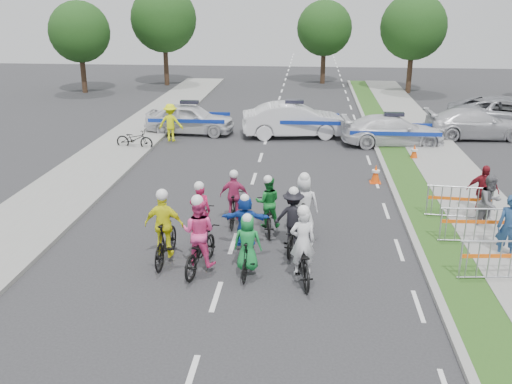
# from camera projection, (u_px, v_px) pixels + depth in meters

# --- Properties ---
(ground) EXTENTS (90.00, 90.00, 0.00)m
(ground) POSITION_uv_depth(u_px,v_px,m) (216.00, 297.00, 13.24)
(ground) COLOR #28282B
(ground) RESTS_ON ground
(curb_right) EXTENTS (0.20, 60.00, 0.12)m
(curb_right) POSITION_uv_depth(u_px,v_px,m) (406.00, 221.00, 17.47)
(curb_right) COLOR gray
(curb_right) RESTS_ON ground
(grass_strip) EXTENTS (1.20, 60.00, 0.11)m
(grass_strip) POSITION_uv_depth(u_px,v_px,m) (430.00, 222.00, 17.41)
(grass_strip) COLOR #274F19
(grass_strip) RESTS_ON ground
(sidewalk_right) EXTENTS (2.40, 60.00, 0.13)m
(sidewalk_right) POSITION_uv_depth(u_px,v_px,m) (491.00, 224.00, 17.25)
(sidewalk_right) COLOR gray
(sidewalk_right) RESTS_ON ground
(sidewalk_left) EXTENTS (3.00, 60.00, 0.13)m
(sidewalk_left) POSITION_uv_depth(u_px,v_px,m) (43.00, 209.00, 18.49)
(sidewalk_left) COLOR gray
(sidewalk_left) RESTS_ON ground
(rider_0) EXTENTS (0.99, 2.03, 1.99)m
(rider_0) POSITION_uv_depth(u_px,v_px,m) (302.00, 255.00, 13.83)
(rider_0) COLOR black
(rider_0) RESTS_ON ground
(rider_1) EXTENTS (0.72, 1.61, 1.66)m
(rider_1) POSITION_uv_depth(u_px,v_px,m) (248.00, 250.00, 14.09)
(rider_1) COLOR black
(rider_1) RESTS_ON ground
(rider_2) EXTENTS (1.04, 2.10, 2.05)m
(rider_2) POSITION_uv_depth(u_px,v_px,m) (199.00, 242.00, 14.30)
(rider_2) COLOR black
(rider_2) RESTS_ON ground
(rider_3) EXTENTS (1.04, 1.97, 2.05)m
(rider_3) POSITION_uv_depth(u_px,v_px,m) (165.00, 234.00, 14.72)
(rider_3) COLOR black
(rider_3) RESTS_ON ground
(rider_4) EXTENTS (1.09, 1.88, 1.85)m
(rider_4) POSITION_uv_depth(u_px,v_px,m) (293.00, 225.00, 15.44)
(rider_4) COLOR black
(rider_4) RESTS_ON ground
(rider_5) EXTENTS (1.33, 1.59, 1.66)m
(rider_5) POSITION_uv_depth(u_px,v_px,m) (245.00, 226.00, 15.42)
(rider_5) COLOR black
(rider_5) RESTS_ON ground
(rider_6) EXTENTS (0.70, 1.84, 1.85)m
(rider_6) POSITION_uv_depth(u_px,v_px,m) (201.00, 223.00, 15.92)
(rider_6) COLOR black
(rider_6) RESTS_ON ground
(rider_7) EXTENTS (0.84, 1.89, 1.97)m
(rider_7) POSITION_uv_depth(u_px,v_px,m) (303.00, 212.00, 16.28)
(rider_7) COLOR black
(rider_7) RESTS_ON ground
(rider_8) EXTENTS (0.80, 1.79, 1.76)m
(rider_8) POSITION_uv_depth(u_px,v_px,m) (268.00, 210.00, 16.69)
(rider_8) COLOR black
(rider_8) RESTS_ON ground
(rider_9) EXTENTS (0.89, 1.68, 1.76)m
(rider_9) POSITION_uv_depth(u_px,v_px,m) (235.00, 203.00, 17.21)
(rider_9) COLOR black
(rider_9) RESTS_ON ground
(police_car_0) EXTENTS (4.55, 2.13, 1.51)m
(police_car_0) POSITION_uv_depth(u_px,v_px,m) (190.00, 119.00, 28.56)
(police_car_0) COLOR silver
(police_car_0) RESTS_ON ground
(police_car_1) EXTENTS (5.24, 2.47, 1.66)m
(police_car_1) POSITION_uv_depth(u_px,v_px,m) (294.00, 120.00, 27.85)
(police_car_1) COLOR silver
(police_car_1) RESTS_ON ground
(police_car_2) EXTENTS (4.89, 2.38, 1.37)m
(police_car_2) POSITION_uv_depth(u_px,v_px,m) (393.00, 131.00, 26.37)
(police_car_2) COLOR silver
(police_car_2) RESTS_ON ground
(civilian_sedan) EXTENTS (5.00, 2.34, 1.41)m
(civilian_sedan) POSITION_uv_depth(u_px,v_px,m) (476.00, 124.00, 27.61)
(civilian_sedan) COLOR silver
(civilian_sedan) RESTS_ON ground
(civilian_suv) EXTENTS (6.63, 3.97, 1.72)m
(civilian_suv) POSITION_uv_depth(u_px,v_px,m) (511.00, 115.00, 28.96)
(civilian_suv) COLOR gray
(civilian_suv) RESTS_ON ground
(spectator_0) EXTENTS (0.75, 0.63, 1.77)m
(spectator_0) POSITION_uv_depth(u_px,v_px,m) (510.00, 228.00, 14.88)
(spectator_0) COLOR navy
(spectator_0) RESTS_ON ground
(spectator_1) EXTENTS (1.03, 0.98, 1.68)m
(spectator_1) POSITION_uv_depth(u_px,v_px,m) (490.00, 203.00, 16.76)
(spectator_1) COLOR #5C5C61
(spectator_1) RESTS_ON ground
(spectator_2) EXTENTS (1.05, 0.69, 1.66)m
(spectator_2) POSITION_uv_depth(u_px,v_px,m) (483.00, 191.00, 17.83)
(spectator_2) COLOR maroon
(spectator_2) RESTS_ON ground
(marshal_hiviz) EXTENTS (1.20, 0.74, 1.79)m
(marshal_hiviz) POSITION_uv_depth(u_px,v_px,m) (171.00, 123.00, 27.03)
(marshal_hiviz) COLOR #E3F10C
(marshal_hiviz) RESTS_ON ground
(barrier_0) EXTENTS (2.04, 0.71, 1.12)m
(barrier_0) POSITION_uv_depth(u_px,v_px,m) (500.00, 262.00, 13.70)
(barrier_0) COLOR #A5A8AD
(barrier_0) RESTS_ON ground
(barrier_1) EXTENTS (2.02, 0.58, 1.12)m
(barrier_1) POSITION_uv_depth(u_px,v_px,m) (475.00, 227.00, 15.75)
(barrier_1) COLOR #A5A8AD
(barrier_1) RESTS_ON ground
(barrier_2) EXTENTS (2.03, 0.66, 1.12)m
(barrier_2) POSITION_uv_depth(u_px,v_px,m) (459.00, 204.00, 17.51)
(barrier_2) COLOR #A5A8AD
(barrier_2) RESTS_ON ground
(cone_0) EXTENTS (0.40, 0.40, 0.70)m
(cone_0) POSITION_uv_depth(u_px,v_px,m) (376.00, 174.00, 21.14)
(cone_0) COLOR #F24C0C
(cone_0) RESTS_ON ground
(cone_1) EXTENTS (0.40, 0.40, 0.70)m
(cone_1) POSITION_uv_depth(u_px,v_px,m) (414.00, 153.00, 24.00)
(cone_1) COLOR #F24C0C
(cone_1) RESTS_ON ground
(parked_bike) EXTENTS (1.82, 0.84, 0.92)m
(parked_bike) POSITION_uv_depth(u_px,v_px,m) (135.00, 139.00, 25.75)
(parked_bike) COLOR black
(parked_bike) RESTS_ON ground
(tree_0) EXTENTS (4.20, 4.20, 6.30)m
(tree_0) POSITION_uv_depth(u_px,v_px,m) (79.00, 32.00, 39.44)
(tree_0) COLOR #382619
(tree_0) RESTS_ON ground
(tree_1) EXTENTS (4.55, 4.55, 6.82)m
(tree_1) POSITION_uv_depth(u_px,v_px,m) (413.00, 27.00, 39.17)
(tree_1) COLOR #382619
(tree_1) RESTS_ON ground
(tree_3) EXTENTS (4.90, 4.90, 7.35)m
(tree_3) POSITION_uv_depth(u_px,v_px,m) (164.00, 19.00, 42.53)
(tree_3) COLOR #382619
(tree_3) RESTS_ON ground
(tree_4) EXTENTS (4.20, 4.20, 6.30)m
(tree_4) POSITION_uv_depth(u_px,v_px,m) (324.00, 28.00, 43.58)
(tree_4) COLOR #382619
(tree_4) RESTS_ON ground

